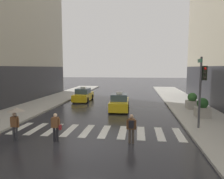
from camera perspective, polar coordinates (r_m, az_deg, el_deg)
The scene contains 10 objects.
ground_plane at distance 11.19m, azimuth -7.90°, elevation -16.10°, with size 160.00×160.00×0.00m, color #26262B.
crosswalk_markings at distance 13.94m, azimuth -4.58°, elevation -11.53°, with size 11.30×2.80×0.01m.
traffic_light_pole at distance 14.82m, azimuth 23.93°, elevation 1.85°, with size 0.44×0.84×4.80m.
taxi_lead at distance 20.59m, azimuth 2.08°, elevation -3.69°, with size 2.06×4.60×1.80m.
taxi_second at distance 26.36m, azimuth -8.05°, elevation -1.60°, with size 1.97×4.56×1.80m.
pedestrian_with_umbrella at distance 13.03m, azimuth -25.45°, elevation -6.47°, with size 0.96×0.96×1.94m.
pedestrian_with_backpack at distance 11.53m, azimuth 5.44°, elevation -10.29°, with size 0.55×0.43×1.65m.
pedestrian_with_handbag at distance 12.23m, azimuth -15.49°, elevation -9.71°, with size 0.60×0.24×1.65m.
planter_near_corner at distance 18.54m, azimuth 24.02°, elevation -4.85°, with size 1.10×1.10×1.60m.
planter_mid_block at distance 21.91m, azimuth 21.54°, elevation -3.14°, with size 1.10×1.10×1.60m.
Camera 1 is at (2.79, -9.99, 4.21)m, focal length 32.61 mm.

